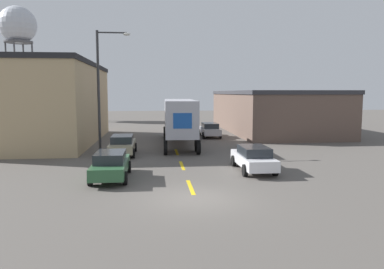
{
  "coord_description": "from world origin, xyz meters",
  "views": [
    {
      "loc": [
        -1.78,
        -15.83,
        4.61
      ],
      "look_at": [
        0.91,
        10.1,
        1.69
      ],
      "focal_mm": 35.0,
      "sensor_mm": 36.0,
      "label": 1
    }
  ],
  "objects_px": {
    "parked_car_right_near": "(253,158)",
    "parked_car_right_far": "(210,129)",
    "semi_truck": "(179,118)",
    "parked_car_left_near": "(111,164)",
    "water_tower": "(18,26)",
    "parked_car_left_far": "(122,145)",
    "street_lamp": "(102,84)"
  },
  "relations": [
    {
      "from": "parked_car_right_near",
      "to": "parked_car_right_far",
      "type": "relative_size",
      "value": 1.0
    },
    {
      "from": "semi_truck",
      "to": "parked_car_left_near",
      "type": "relative_size",
      "value": 2.81
    },
    {
      "from": "parked_car_right_near",
      "to": "parked_car_right_far",
      "type": "xyz_separation_m",
      "value": [
        0.0,
        17.18,
        0.0
      ]
    },
    {
      "from": "parked_car_left_near",
      "to": "water_tower",
      "type": "distance_m",
      "value": 52.57
    },
    {
      "from": "semi_truck",
      "to": "parked_car_right_near",
      "type": "height_order",
      "value": "semi_truck"
    },
    {
      "from": "semi_truck",
      "to": "parked_car_right_near",
      "type": "relative_size",
      "value": 2.81
    },
    {
      "from": "parked_car_left_far",
      "to": "parked_car_right_near",
      "type": "height_order",
      "value": "same"
    },
    {
      "from": "parked_car_right_near",
      "to": "street_lamp",
      "type": "distance_m",
      "value": 13.05
    },
    {
      "from": "water_tower",
      "to": "parked_car_left_far",
      "type": "bearing_deg",
      "value": -62.6
    },
    {
      "from": "semi_truck",
      "to": "parked_car_left_far",
      "type": "height_order",
      "value": "semi_truck"
    },
    {
      "from": "parked_car_right_near",
      "to": "parked_car_right_far",
      "type": "bearing_deg",
      "value": 90.0
    },
    {
      "from": "parked_car_left_far",
      "to": "parked_car_right_near",
      "type": "bearing_deg",
      "value": -38.86
    },
    {
      "from": "semi_truck",
      "to": "parked_car_right_near",
      "type": "bearing_deg",
      "value": -71.53
    },
    {
      "from": "semi_truck",
      "to": "parked_car_right_far",
      "type": "relative_size",
      "value": 2.81
    },
    {
      "from": "parked_car_left_far",
      "to": "parked_car_left_near",
      "type": "relative_size",
      "value": 1.0
    },
    {
      "from": "semi_truck",
      "to": "parked_car_left_near",
      "type": "xyz_separation_m",
      "value": [
        -4.57,
        -13.06,
        -1.61
      ]
    },
    {
      "from": "water_tower",
      "to": "street_lamp",
      "type": "relative_size",
      "value": 2.05
    },
    {
      "from": "parked_car_left_near",
      "to": "water_tower",
      "type": "xyz_separation_m",
      "value": [
        -19.96,
        46.32,
        14.82
      ]
    },
    {
      "from": "parked_car_right_near",
      "to": "street_lamp",
      "type": "height_order",
      "value": "street_lamp"
    },
    {
      "from": "parked_car_left_near",
      "to": "street_lamp",
      "type": "xyz_separation_m",
      "value": [
        -1.5,
        8.76,
        4.48
      ]
    },
    {
      "from": "semi_truck",
      "to": "parked_car_left_near",
      "type": "distance_m",
      "value": 13.93
    },
    {
      "from": "semi_truck",
      "to": "water_tower",
      "type": "relative_size",
      "value": 0.7
    },
    {
      "from": "parked_car_right_far",
      "to": "street_lamp",
      "type": "distance_m",
      "value": 14.38
    },
    {
      "from": "parked_car_right_near",
      "to": "parked_car_right_far",
      "type": "distance_m",
      "value": 17.18
    },
    {
      "from": "parked_car_left_far",
      "to": "water_tower",
      "type": "height_order",
      "value": "water_tower"
    },
    {
      "from": "street_lamp",
      "to": "parked_car_right_near",
      "type": "bearing_deg",
      "value": -37.91
    },
    {
      "from": "parked_car_right_near",
      "to": "water_tower",
      "type": "distance_m",
      "value": 55.17
    },
    {
      "from": "street_lamp",
      "to": "semi_truck",
      "type": "bearing_deg",
      "value": 35.32
    },
    {
      "from": "parked_car_left_far",
      "to": "parked_car_left_near",
      "type": "xyz_separation_m",
      "value": [
        0.0,
        -7.81,
        0.0
      ]
    },
    {
      "from": "parked_car_left_near",
      "to": "water_tower",
      "type": "height_order",
      "value": "water_tower"
    },
    {
      "from": "parked_car_left_near",
      "to": "street_lamp",
      "type": "height_order",
      "value": "street_lamp"
    },
    {
      "from": "semi_truck",
      "to": "street_lamp",
      "type": "bearing_deg",
      "value": -143.15
    }
  ]
}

